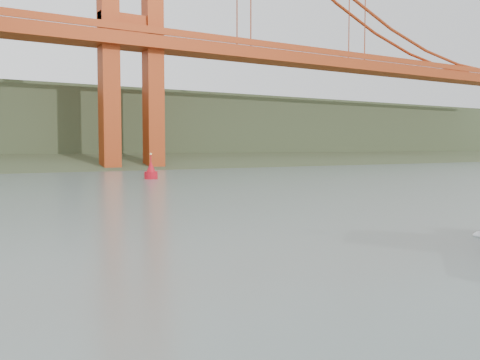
{
  "coord_description": "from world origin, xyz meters",
  "views": [
    {
      "loc": [
        -11.61,
        -13.87,
        4.0
      ],
      "look_at": [
        1.97,
        7.78,
        2.4
      ],
      "focal_mm": 40.0,
      "sensor_mm": 36.0,
      "label": 1
    }
  ],
  "objects": [
    {
      "name": "ground",
      "position": [
        0.0,
        0.0,
        0.0
      ],
      "size": [
        400.0,
        400.0,
        0.0
      ],
      "primitive_type": "plane",
      "color": "#556561",
      "rests_on": "ground"
    },
    {
      "name": "nav_buoy",
      "position": [
        14.12,
        47.91,
        0.9
      ],
      "size": [
        1.63,
        1.63,
        3.41
      ],
      "color": "red",
      "rests_on": "ground"
    }
  ]
}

